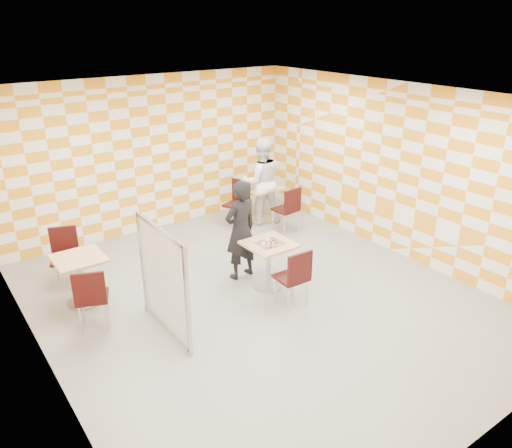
{
  "coord_description": "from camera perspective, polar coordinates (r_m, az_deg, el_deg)",
  "views": [
    {
      "loc": [
        -3.86,
        -5.29,
        3.98
      ],
      "look_at": [
        0.1,
        0.2,
        1.15
      ],
      "focal_mm": 35.0,
      "sensor_mm": 36.0,
      "label": 1
    }
  ],
  "objects": [
    {
      "name": "second_table",
      "position": [
        10.32,
        0.66,
        3.04
      ],
      "size": [
        0.7,
        0.7,
        0.75
      ],
      "color": "tan",
      "rests_on": "ground"
    },
    {
      "name": "main_table",
      "position": [
        7.78,
        1.48,
        -3.81
      ],
      "size": [
        0.7,
        0.7,
        0.75
      ],
      "color": "tan",
      "rests_on": "ground"
    },
    {
      "name": "chair_second_front",
      "position": [
        9.76,
        3.75,
        2.02
      ],
      "size": [
        0.45,
        0.46,
        0.92
      ],
      "color": "black",
      "rests_on": "ground"
    },
    {
      "name": "chair_empty_far",
      "position": [
        8.45,
        -21.02,
        -2.93
      ],
      "size": [
        0.54,
        0.55,
        0.92
      ],
      "color": "black",
      "rests_on": "ground"
    },
    {
      "name": "room_shell",
      "position": [
        7.42,
        -2.18,
        3.15
      ],
      "size": [
        7.0,
        7.0,
        7.0
      ],
      "color": "#979792",
      "rests_on": "ground"
    },
    {
      "name": "man_dark",
      "position": [
        7.95,
        -1.78,
        -0.69
      ],
      "size": [
        0.64,
        0.45,
        1.65
      ],
      "primitive_type": "imported",
      "rotation": [
        0.0,
        0.0,
        3.24
      ],
      "color": "black",
      "rests_on": "ground"
    },
    {
      "name": "chair_main_front",
      "position": [
        7.23,
        4.48,
        -5.77
      ],
      "size": [
        0.44,
        0.45,
        0.92
      ],
      "color": "black",
      "rests_on": "ground"
    },
    {
      "name": "chair_second_side",
      "position": [
        10.15,
        -2.03,
        2.89
      ],
      "size": [
        0.56,
        0.55,
        0.92
      ],
      "color": "black",
      "rests_on": "ground"
    },
    {
      "name": "man_white",
      "position": [
        10.13,
        0.57,
        4.92
      ],
      "size": [
        1.04,
        0.92,
        1.78
      ],
      "primitive_type": "imported",
      "rotation": [
        0.0,
        0.0,
        2.81
      ],
      "color": "white",
      "rests_on": "ground"
    },
    {
      "name": "soda_bottle",
      "position": [
        10.36,
        1.17,
        5.11
      ],
      "size": [
        0.07,
        0.07,
        0.23
      ],
      "color": "black",
      "rests_on": "second_table"
    },
    {
      "name": "sport_bottle",
      "position": [
        10.21,
        -0.46,
        4.76
      ],
      "size": [
        0.06,
        0.06,
        0.2
      ],
      "color": "white",
      "rests_on": "second_table"
    },
    {
      "name": "pizza_on_foil",
      "position": [
        7.66,
        1.57,
        -2.13
      ],
      "size": [
        0.4,
        0.4,
        0.04
      ],
      "color": "silver",
      "rests_on": "main_table"
    },
    {
      "name": "partition",
      "position": [
        6.66,
        -10.53,
        -6.37
      ],
      "size": [
        0.08,
        1.38,
        1.55
      ],
      "color": "white",
      "rests_on": "ground"
    },
    {
      "name": "chair_empty_near",
      "position": [
        7.07,
        -18.33,
        -7.67
      ],
      "size": [
        0.55,
        0.56,
        0.92
      ],
      "color": "black",
      "rests_on": "ground"
    },
    {
      "name": "empty_table",
      "position": [
        7.79,
        -19.4,
        -5.19
      ],
      "size": [
        0.7,
        0.7,
        0.75
      ],
      "color": "tan",
      "rests_on": "ground"
    }
  ]
}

